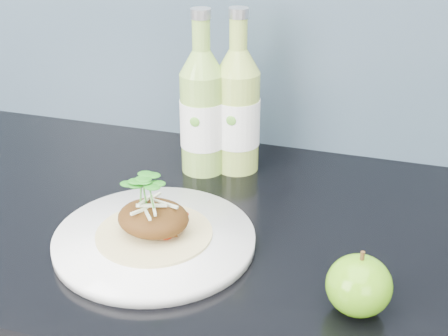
{
  "coord_description": "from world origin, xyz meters",
  "views": [
    {
      "loc": [
        0.25,
        0.95,
        1.37
      ],
      "look_at": [
        0.02,
        1.67,
        1.0
      ],
      "focal_mm": 50.0,
      "sensor_mm": 36.0,
      "label": 1
    }
  ],
  "objects": [
    {
      "name": "dinner_plate",
      "position": [
        -0.06,
        1.61,
        0.91
      ],
      "size": [
        0.3,
        0.3,
        0.02
      ],
      "color": "white",
      "rests_on": "kitchen_counter"
    },
    {
      "name": "cider_bottle_left",
      "position": [
        -0.07,
        1.85,
        1.0
      ],
      "size": [
        0.08,
        0.08,
        0.27
      ],
      "rotation": [
        0.0,
        0.0,
        0.11
      ],
      "color": "#88B54B",
      "rests_on": "kitchen_counter"
    },
    {
      "name": "pork_taco",
      "position": [
        -0.06,
        1.61,
        0.94
      ],
      "size": [
        0.16,
        0.16,
        0.1
      ],
      "color": "tan",
      "rests_on": "dinner_plate"
    },
    {
      "name": "green_apple",
      "position": [
        0.22,
        1.55,
        0.94
      ],
      "size": [
        0.1,
        0.1,
        0.08
      ],
      "rotation": [
        0.0,
        0.0,
        -0.34
      ],
      "color": "#538C0F",
      "rests_on": "kitchen_counter"
    },
    {
      "name": "cider_bottle_right",
      "position": [
        -0.02,
        1.87,
        1.0
      ],
      "size": [
        0.08,
        0.08,
        0.27
      ],
      "rotation": [
        0.0,
        0.0,
        0.07
      ],
      "color": "#9DBA4D",
      "rests_on": "kitchen_counter"
    }
  ]
}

